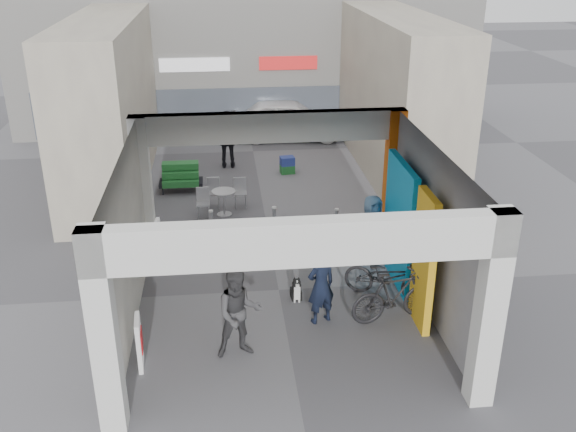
{
  "coord_description": "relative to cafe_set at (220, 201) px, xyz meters",
  "views": [
    {
      "loc": [
        -1.11,
        -12.31,
        7.22
      ],
      "look_at": [
        0.31,
        1.0,
        1.34
      ],
      "focal_mm": 40.0,
      "sensor_mm": 36.0,
      "label": 1
    }
  ],
  "objects": [
    {
      "name": "ground",
      "position": [
        1.24,
        -4.61,
        -0.3
      ],
      "size": [
        90.0,
        90.0,
        0.0
      ],
      "primitive_type": "plane",
      "color": "#5F5E63",
      "rests_on": "ground"
    },
    {
      "name": "crate_stack",
      "position": [
        2.23,
        2.95,
        -0.02
      ],
      "size": [
        0.49,
        0.4,
        0.56
      ],
      "rotation": [
        0.0,
        0.0,
        0.12
      ],
      "color": "#195A20",
      "rests_on": "ground"
    },
    {
      "name": "arcade_canopy",
      "position": [
        1.78,
        -5.43,
        2.0
      ],
      "size": [
        6.4,
        6.45,
        6.4
      ],
      "color": "silver",
      "rests_on": "ground"
    },
    {
      "name": "white_van",
      "position": [
        2.69,
        6.89,
        0.46
      ],
      "size": [
        4.64,
        2.22,
        1.53
      ],
      "primitive_type": "imported",
      "rotation": [
        0.0,
        0.0,
        1.48
      ],
      "color": "silver",
      "rests_on": "ground"
    },
    {
      "name": "man_elderly",
      "position": [
        3.59,
        -3.36,
        0.52
      ],
      "size": [
        0.94,
        0.79,
        1.64
      ],
      "primitive_type": "imported",
      "rotation": [
        0.0,
        0.0,
        0.39
      ],
      "color": "#5A83AE",
      "rests_on": "ground"
    },
    {
      "name": "plaza_bldg_left",
      "position": [
        -3.26,
        2.89,
        2.2
      ],
      "size": [
        2.0,
        9.0,
        5.0
      ],
      "primitive_type": "cube",
      "color": "#BAB29A",
      "rests_on": "ground"
    },
    {
      "name": "man_crates",
      "position": [
        0.33,
        3.74,
        0.67
      ],
      "size": [
        1.16,
        0.53,
        1.95
      ],
      "primitive_type": "imported",
      "rotation": [
        0.0,
        0.0,
        3.09
      ],
      "color": "black",
      "rests_on": "ground"
    },
    {
      "name": "produce_stand",
      "position": [
        -1.17,
        1.69,
        0.04
      ],
      "size": [
        1.31,
        0.71,
        0.87
      ],
      "rotation": [
        0.0,
        0.0,
        0.02
      ],
      "color": "black",
      "rests_on": "ground"
    },
    {
      "name": "bollard_center",
      "position": [
        1.36,
        -2.22,
        0.18
      ],
      "size": [
        0.09,
        0.09,
        0.97
      ],
      "primitive_type": "cylinder",
      "color": "#989CA1",
      "rests_on": "ground"
    },
    {
      "name": "man_back_turned",
      "position": [
        0.3,
        -6.89,
        0.59
      ],
      "size": [
        0.95,
        0.79,
        1.78
      ],
      "primitive_type": "imported",
      "rotation": [
        0.0,
        0.0,
        0.15
      ],
      "color": "#403F42",
      "rests_on": "ground"
    },
    {
      "name": "advert_board_far",
      "position": [
        -1.51,
        -2.84,
        0.2
      ],
      "size": [
        0.15,
        0.56,
        1.0
      ],
      "rotation": [
        0.0,
        0.0,
        -0.1
      ],
      "color": "silver",
      "rests_on": "ground"
    },
    {
      "name": "advert_board_near",
      "position": [
        -1.51,
        -7.06,
        0.2
      ],
      "size": [
        0.14,
        0.55,
        1.0
      ],
      "rotation": [
        0.0,
        0.0,
        0.09
      ],
      "color": "silver",
      "rests_on": "ground"
    },
    {
      "name": "bicycle_rear",
      "position": [
        3.46,
        -6.05,
        0.25
      ],
      "size": [
        1.91,
        0.86,
        1.11
      ],
      "primitive_type": "imported",
      "rotation": [
        0.0,
        0.0,
        1.76
      ],
      "color": "black",
      "rests_on": "ground"
    },
    {
      "name": "bollard_right",
      "position": [
        2.97,
        -2.14,
        0.11
      ],
      "size": [
        0.09,
        0.09,
        0.82
      ],
      "primitive_type": "cylinder",
      "color": "#989CA1",
      "rests_on": "ground"
    },
    {
      "name": "man_with_dog",
      "position": [
        1.97,
        -5.94,
        0.53
      ],
      "size": [
        0.71,
        0.59,
        1.65
      ],
      "primitive_type": "imported",
      "rotation": [
        0.0,
        0.0,
        3.52
      ],
      "color": "black",
      "rests_on": "ground"
    },
    {
      "name": "plaza_bldg_right",
      "position": [
        5.74,
        2.89,
        2.2
      ],
      "size": [
        2.0,
        9.0,
        5.0
      ],
      "primitive_type": "cube",
      "color": "#BAB29A",
      "rests_on": "ground"
    },
    {
      "name": "bicycle_front",
      "position": [
        3.54,
        -5.15,
        0.2
      ],
      "size": [
        1.99,
        1.45,
        1.0
      ],
      "primitive_type": "imported",
      "rotation": [
        0.0,
        0.0,
        1.1
      ],
      "color": "black",
      "rests_on": "ground"
    },
    {
      "name": "cafe_set",
      "position": [
        0.0,
        0.0,
        0.0
      ],
      "size": [
        1.41,
        1.14,
        0.85
      ],
      "rotation": [
        0.0,
        0.0,
        -0.4
      ],
      "color": "#A2A3A7",
      "rests_on": "ground"
    },
    {
      "name": "bollard_left",
      "position": [
        -0.22,
        -2.11,
        0.15
      ],
      "size": [
        0.09,
        0.09,
        0.91
      ],
      "primitive_type": "cylinder",
      "color": "#989CA1",
      "rests_on": "ground"
    },
    {
      "name": "border_collie",
      "position": [
        1.58,
        -5.07,
        -0.07
      ],
      "size": [
        0.21,
        0.42,
        0.58
      ],
      "rotation": [
        0.0,
        0.0,
        0.07
      ],
      "color": "black",
      "rests_on": "ground"
    },
    {
      "name": "far_building",
      "position": [
        1.24,
        9.38,
        3.69
      ],
      "size": [
        18.0,
        4.08,
        8.0
      ],
      "color": "silver",
      "rests_on": "ground"
    }
  ]
}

